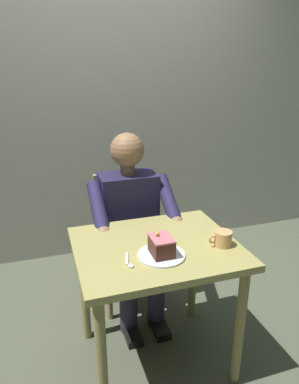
{
  "coord_description": "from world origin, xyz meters",
  "views": [
    {
      "loc": [
        0.52,
        1.48,
        1.58
      ],
      "look_at": [
        0.0,
        -0.1,
        0.98
      ],
      "focal_mm": 32.63,
      "sensor_mm": 36.0,
      "label": 1
    }
  ],
  "objects_px": {
    "chair": "(126,232)",
    "seated_person": "(132,224)",
    "dining_table": "(156,264)",
    "cake_slice": "(161,246)",
    "coffee_cup": "(223,238)",
    "dessert_spoon": "(129,262)"
  },
  "relations": [
    {
      "from": "chair",
      "to": "seated_person",
      "type": "distance_m",
      "value": 0.22
    },
    {
      "from": "dining_table",
      "to": "cake_slice",
      "type": "bearing_deg",
      "value": 83.17
    },
    {
      "from": "chair",
      "to": "coffee_cup",
      "type": "height_order",
      "value": "chair"
    },
    {
      "from": "dining_table",
      "to": "seated_person",
      "type": "distance_m",
      "value": 0.48
    },
    {
      "from": "chair",
      "to": "dining_table",
      "type": "bearing_deg",
      "value": 90.0
    },
    {
      "from": "dining_table",
      "to": "coffee_cup",
      "type": "distance_m",
      "value": 0.36
    },
    {
      "from": "cake_slice",
      "to": "dining_table",
      "type": "bearing_deg",
      "value": -96.83
    },
    {
      "from": "chair",
      "to": "cake_slice",
      "type": "distance_m",
      "value": 0.82
    },
    {
      "from": "dining_table",
      "to": "cake_slice",
      "type": "relative_size",
      "value": 6.25
    },
    {
      "from": "cake_slice",
      "to": "coffee_cup",
      "type": "height_order",
      "value": "cake_slice"
    },
    {
      "from": "coffee_cup",
      "to": "dessert_spoon",
      "type": "height_order",
      "value": "coffee_cup"
    },
    {
      "from": "chair",
      "to": "dessert_spoon",
      "type": "xyz_separation_m",
      "value": [
        0.17,
        0.78,
        0.25
      ]
    },
    {
      "from": "chair",
      "to": "seated_person",
      "type": "xyz_separation_m",
      "value": [
        0.0,
        0.17,
        0.14
      ]
    },
    {
      "from": "seated_person",
      "to": "chair",
      "type": "bearing_deg",
      "value": -90.0
    },
    {
      "from": "chair",
      "to": "coffee_cup",
      "type": "bearing_deg",
      "value": 112.37
    },
    {
      "from": "seated_person",
      "to": "cake_slice",
      "type": "relative_size",
      "value": 9.13
    },
    {
      "from": "cake_slice",
      "to": "coffee_cup",
      "type": "xyz_separation_m",
      "value": [
        -0.33,
        -0.0,
        -0.01
      ]
    },
    {
      "from": "chair",
      "to": "coffee_cup",
      "type": "relative_size",
      "value": 7.17
    },
    {
      "from": "cake_slice",
      "to": "dessert_spoon",
      "type": "xyz_separation_m",
      "value": [
        0.16,
        0.01,
        -0.05
      ]
    },
    {
      "from": "dessert_spoon",
      "to": "chair",
      "type": "bearing_deg",
      "value": -102.66
    },
    {
      "from": "chair",
      "to": "dessert_spoon",
      "type": "distance_m",
      "value": 0.84
    },
    {
      "from": "dessert_spoon",
      "to": "cake_slice",
      "type": "bearing_deg",
      "value": -175.45
    }
  ]
}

